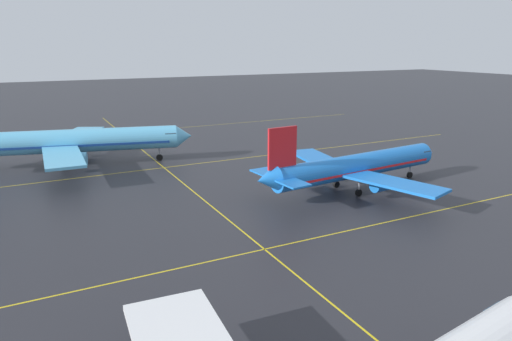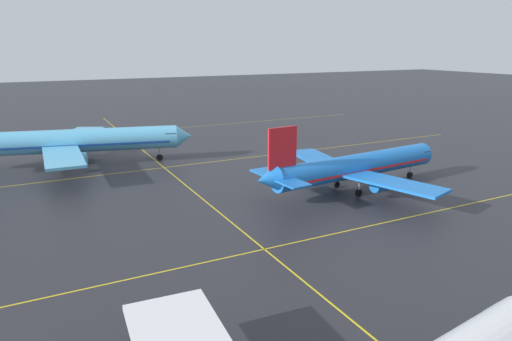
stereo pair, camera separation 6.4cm
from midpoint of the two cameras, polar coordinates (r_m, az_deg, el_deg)
The scene contains 3 objects.
airliner_second_row at distance 68.72m, azimuth 12.16°, elevation 0.50°, with size 34.41×29.56×10.69m.
airliner_third_row at distance 87.48m, azimuth -21.70°, elevation 3.39°, with size 40.79×34.69×12.80m.
taxiway_markings at distance 65.13m, azimuth -6.78°, elevation -3.43°, with size 136.49×165.12×0.01m.
Camera 1 is at (-21.08, -3.71, 20.81)m, focal length 32.25 mm.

